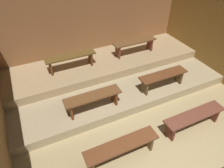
% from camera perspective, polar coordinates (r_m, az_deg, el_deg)
% --- Properties ---
extents(ground, '(6.75, 5.22, 0.08)m').
position_cam_1_polar(ground, '(5.74, 3.64, -4.41)').
color(ground, '#9B865A').
extents(wall_back, '(6.75, 0.06, 2.68)m').
position_cam_1_polar(wall_back, '(6.75, -5.28, 16.26)').
color(wall_back, brown).
rests_on(wall_back, ground).
extents(wall_right, '(0.06, 5.22, 2.68)m').
position_cam_1_polar(wall_right, '(6.79, 27.64, 12.24)').
color(wall_right, brown).
rests_on(wall_right, ground).
extents(platform_lower, '(5.95, 2.82, 0.24)m').
position_cam_1_polar(platform_lower, '(6.18, 0.19, 1.19)').
color(platform_lower, '#9B8865').
rests_on(platform_lower, ground).
extents(platform_middle, '(5.95, 1.58, 0.24)m').
position_cam_1_polar(platform_middle, '(6.52, -2.17, 5.82)').
color(platform_middle, '#9B815C').
rests_on(platform_middle, platform_lower).
extents(bench_floor_left, '(1.53, 0.34, 0.44)m').
position_cam_1_polar(bench_floor_left, '(4.24, 2.69, -17.07)').
color(bench_floor_left, brown).
rests_on(bench_floor_left, ground).
extents(bench_floor_right, '(1.53, 0.34, 0.44)m').
position_cam_1_polar(bench_floor_right, '(5.09, 21.77, -8.53)').
color(bench_floor_right, brown).
rests_on(bench_floor_right, ground).
extents(bench_lower_left, '(1.36, 0.34, 0.44)m').
position_cam_1_polar(bench_lower_left, '(4.86, -5.30, -4.05)').
color(bench_lower_left, brown).
rests_on(bench_lower_left, platform_lower).
extents(bench_lower_right, '(1.36, 0.34, 0.44)m').
position_cam_1_polar(bench_lower_right, '(5.68, 13.92, 1.88)').
color(bench_lower_right, '#5A311A').
rests_on(bench_lower_right, platform_lower).
extents(bench_middle_left, '(1.42, 0.34, 0.44)m').
position_cam_1_polar(bench_middle_left, '(5.97, -11.39, 6.98)').
color(bench_middle_left, '#553C1A').
rests_on(bench_middle_left, platform_middle).
extents(bench_middle_right, '(1.42, 0.34, 0.44)m').
position_cam_1_polar(bench_middle_right, '(6.68, 6.26, 11.01)').
color(bench_middle_right, brown).
rests_on(bench_middle_right, platform_middle).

